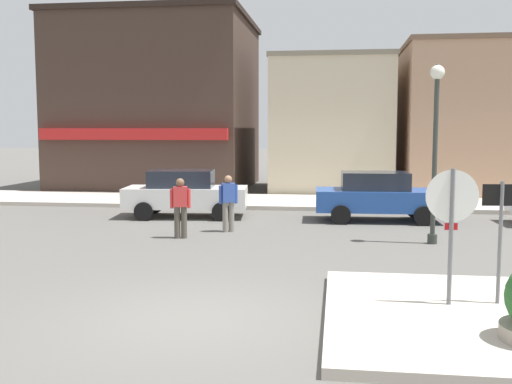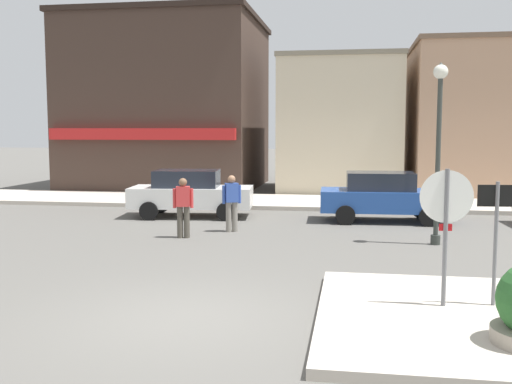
{
  "view_description": "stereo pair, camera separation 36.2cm",
  "coord_description": "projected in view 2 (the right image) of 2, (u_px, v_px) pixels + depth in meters",
  "views": [
    {
      "loc": [
        2.18,
        -8.74,
        2.9
      ],
      "look_at": [
        0.39,
        4.5,
        1.5
      ],
      "focal_mm": 42.0,
      "sensor_mm": 36.0,
      "label": 1
    },
    {
      "loc": [
        2.54,
        -8.68,
        2.9
      ],
      "look_at": [
        0.39,
        4.5,
        1.5
      ],
      "focal_mm": 42.0,
      "sensor_mm": 36.0,
      "label": 2
    }
  ],
  "objects": [
    {
      "name": "parked_car_nearest",
      "position": [
        190.0,
        193.0,
        19.86
      ],
      "size": [
        4.15,
        2.18,
        1.56
      ],
      "color": "white",
      "rests_on": "ground"
    },
    {
      "name": "pedestrian_crossing_near",
      "position": [
        183.0,
        206.0,
        15.98
      ],
      "size": [
        0.56,
        0.29,
        1.61
      ],
      "color": "#4C473D",
      "rests_on": "ground"
    },
    {
      "name": "building_storefront_left_near",
      "position": [
        341.0,
        125.0,
        28.04
      ],
      "size": [
        5.47,
        6.44,
        6.16
      ],
      "color": "beige",
      "rests_on": "ground"
    },
    {
      "name": "one_way_sign",
      "position": [
        496.0,
        231.0,
        9.29
      ],
      "size": [
        0.6,
        0.07,
        2.1
      ],
      "color": "slate",
      "rests_on": "ground"
    },
    {
      "name": "kerb_far",
      "position": [
        287.0,
        202.0,
        23.4
      ],
      "size": [
        80.0,
        4.0,
        0.15
      ],
      "primitive_type": "cube",
      "color": "beige",
      "rests_on": "ground"
    },
    {
      "name": "ground_plane",
      "position": [
        184.0,
        318.0,
        9.23
      ],
      "size": [
        160.0,
        160.0,
        0.0
      ],
      "primitive_type": "plane",
      "color": "#5B5954"
    },
    {
      "name": "parked_car_second",
      "position": [
        384.0,
        196.0,
        18.84
      ],
      "size": [
        4.06,
        1.99,
        1.56
      ],
      "color": "#234C9E",
      "rests_on": "ground"
    },
    {
      "name": "building_corner_shop",
      "position": [
        170.0,
        104.0,
        30.01
      ],
      "size": [
        9.1,
        8.68,
        8.31
      ],
      "color": "#3D2D26",
      "rests_on": "ground"
    },
    {
      "name": "stop_sign",
      "position": [
        446.0,
        219.0,
        9.24
      ],
      "size": [
        0.82,
        0.09,
        2.3
      ],
      "color": "slate",
      "rests_on": "ground"
    },
    {
      "name": "pedestrian_crossing_far",
      "position": [
        232.0,
        201.0,
        16.94
      ],
      "size": [
        0.54,
        0.35,
        1.61
      ],
      "color": "gray",
      "rests_on": "ground"
    },
    {
      "name": "lamp_post",
      "position": [
        439.0,
        127.0,
        14.83
      ],
      "size": [
        0.36,
        0.36,
        4.54
      ],
      "color": "#333833",
      "rests_on": "ground"
    }
  ]
}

